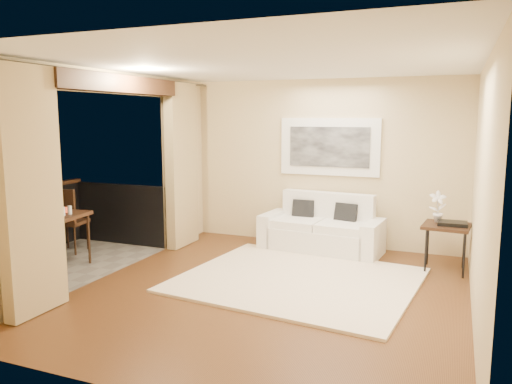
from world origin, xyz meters
The scene contains 17 objects.
floor centered at (0.00, 0.00, 0.00)m, with size 5.00×5.00×0.00m, color brown.
room_shell centered at (-2.13, 0.00, 2.52)m, with size 5.00×6.40×5.00m.
balcony centered at (-3.31, 0.00, 0.18)m, with size 1.81×2.60×1.17m.
curtains centered at (-2.11, 0.00, 1.34)m, with size 0.16×4.80×2.64m.
artwork centered at (0.09, 2.46, 1.62)m, with size 1.62×0.07×0.92m.
rug centered at (0.19, 0.50, 0.02)m, with size 2.88×2.51×0.04m, color #FFEACD.
sofa centered at (0.10, 2.09, 0.32)m, with size 1.93×0.97×0.90m.
side_table centered at (1.93, 1.67, 0.59)m, with size 0.65×0.65×0.65m.
tray centered at (2.00, 1.65, 0.68)m, with size 0.38×0.28×0.05m, color black.
orchid centered at (1.80, 1.79, 0.87)m, with size 0.23×0.16×0.44m, color white.
bistro_table centered at (-3.11, -0.12, 0.68)m, with size 0.71×0.71×0.76m.
balcony_chair_far centered at (-3.52, 0.44, 0.59)m, with size 0.51×0.51×1.02m.
ice_bucket centered at (-3.28, -0.02, 0.86)m, with size 0.18×0.18×0.20m, color silver.
candle centered at (-3.07, -0.02, 0.80)m, with size 0.06×0.06×0.07m, color #F63C15.
vase centered at (-3.14, -0.33, 0.85)m, with size 0.04×0.04×0.18m, color white.
glass_a centered at (-2.95, -0.22, 0.82)m, with size 0.06×0.06×0.12m, color silver.
glass_b centered at (-2.93, -0.12, 0.82)m, with size 0.06×0.06×0.12m, color silver.
Camera 1 is at (2.00, -5.44, 2.11)m, focal length 35.00 mm.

